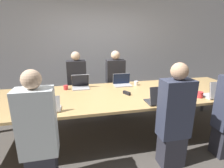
# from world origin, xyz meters

# --- Properties ---
(ground_plane) EXTENTS (24.00, 24.00, 0.00)m
(ground_plane) POSITION_xyz_m (0.00, 0.00, 0.00)
(ground_plane) COLOR #4C4742
(curtain_wall) EXTENTS (12.00, 0.06, 2.80)m
(curtain_wall) POSITION_xyz_m (0.00, 2.12, 1.40)
(curtain_wall) COLOR #ADADB2
(curtain_wall) RESTS_ON ground_plane
(conference_table) EXTENTS (4.78, 1.40, 0.77)m
(conference_table) POSITION_xyz_m (0.00, 0.00, 0.73)
(conference_table) COLOR tan
(conference_table) RESTS_ON ground_plane
(laptop_near_right) EXTENTS (0.31, 0.28, 0.28)m
(laptop_near_right) POSITION_xyz_m (1.47, -0.54, 0.85)
(laptop_near_right) COLOR silver
(laptop_near_right) RESTS_ON conference_table
(cup_near_right) EXTENTS (0.09, 0.09, 0.10)m
(cup_near_right) POSITION_xyz_m (1.24, -0.48, 0.82)
(cup_near_right) COLOR red
(cup_near_right) RESTS_ON conference_table
(laptop_near_left) EXTENTS (0.35, 0.22, 0.22)m
(laptop_near_left) POSITION_xyz_m (-1.09, -0.49, 0.84)
(laptop_near_left) COLOR #B7B7BC
(laptop_near_left) RESTS_ON conference_table
(person_near_left) EXTENTS (0.40, 0.24, 1.43)m
(person_near_left) POSITION_xyz_m (-1.14, -0.92, 0.69)
(person_near_left) COLOR #2D2D38
(person_near_left) RESTS_ON ground_plane
(laptop_far_midleft) EXTENTS (0.32, 0.27, 0.26)m
(laptop_far_midleft) POSITION_xyz_m (-0.60, 0.47, 0.85)
(laptop_far_midleft) COLOR #B7B7BC
(laptop_far_midleft) RESTS_ON conference_table
(person_far_midleft) EXTENTS (0.40, 0.24, 1.41)m
(person_far_midleft) POSITION_xyz_m (-0.66, 0.98, 0.68)
(person_far_midleft) COLOR #2D2D38
(person_far_midleft) RESTS_ON ground_plane
(cup_far_midleft) EXTENTS (0.08, 0.08, 0.08)m
(cup_far_midleft) POSITION_xyz_m (-0.87, 0.43, 0.81)
(cup_far_midleft) COLOR red
(cup_far_midleft) RESTS_ON conference_table
(laptop_far_center) EXTENTS (0.35, 0.22, 0.23)m
(laptop_far_center) POSITION_xyz_m (0.22, 0.48, 0.84)
(laptop_far_center) COLOR #B7B7BC
(laptop_far_center) RESTS_ON conference_table
(person_far_center) EXTENTS (0.40, 0.24, 1.42)m
(person_far_center) POSITION_xyz_m (0.18, 0.92, 0.69)
(person_far_center) COLOR #2D2D38
(person_far_center) RESTS_ON ground_plane
(cup_far_center) EXTENTS (0.08, 0.08, 0.09)m
(cup_far_center) POSITION_xyz_m (0.49, 0.42, 0.82)
(cup_far_center) COLOR white
(cup_far_center) RESTS_ON conference_table
(laptop_near_midright) EXTENTS (0.35, 0.27, 0.27)m
(laptop_near_midright) POSITION_xyz_m (0.48, -0.56, 0.85)
(laptop_near_midright) COLOR #333338
(laptop_near_midright) RESTS_ON conference_table
(person_near_midright) EXTENTS (0.40, 0.24, 1.44)m
(person_near_midright) POSITION_xyz_m (0.53, -0.91, 0.70)
(person_near_midright) COLOR #2D2D38
(person_near_midright) RESTS_ON ground_plane
(cup_near_midright) EXTENTS (0.07, 0.07, 0.10)m
(cup_near_midright) POSITION_xyz_m (0.73, -0.49, 0.82)
(cup_near_midright) COLOR red
(cup_near_midright) RESTS_ON conference_table
(stapler) EXTENTS (0.11, 0.15, 0.05)m
(stapler) POSITION_xyz_m (0.14, -0.07, 0.80)
(stapler) COLOR black
(stapler) RESTS_ON conference_table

